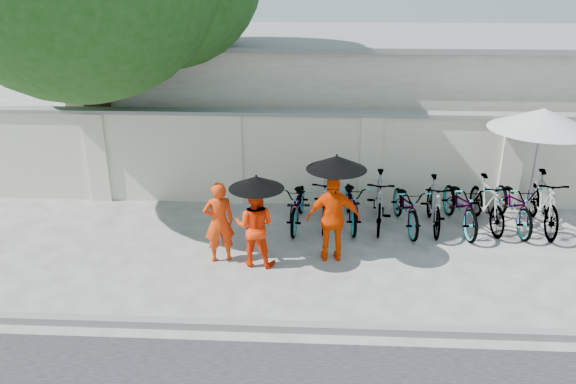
{
  "coord_description": "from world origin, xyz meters",
  "views": [
    {
      "loc": [
        0.83,
        -8.53,
        4.88
      ],
      "look_at": [
        0.33,
        0.99,
        1.1
      ],
      "focal_mm": 35.0,
      "sensor_mm": 36.0,
      "label": 1
    }
  ],
  "objects_px": {
    "monk_left": "(219,222)",
    "patio_umbrella": "(543,121)",
    "monk_center": "(255,226)",
    "monk_right": "(333,218)"
  },
  "relations": [
    {
      "from": "monk_center",
      "to": "patio_umbrella",
      "type": "distance_m",
      "value": 5.91
    },
    {
      "from": "monk_left",
      "to": "monk_right",
      "type": "distance_m",
      "value": 2.02
    },
    {
      "from": "monk_center",
      "to": "monk_right",
      "type": "height_order",
      "value": "monk_right"
    },
    {
      "from": "monk_left",
      "to": "patio_umbrella",
      "type": "height_order",
      "value": "patio_umbrella"
    },
    {
      "from": "patio_umbrella",
      "to": "monk_left",
      "type": "bearing_deg",
      "value": -162.94
    },
    {
      "from": "monk_left",
      "to": "monk_center",
      "type": "bearing_deg",
      "value": 151.34
    },
    {
      "from": "monk_left",
      "to": "monk_right",
      "type": "relative_size",
      "value": 0.92
    },
    {
      "from": "monk_left",
      "to": "patio_umbrella",
      "type": "xyz_separation_m",
      "value": [
        6.03,
        1.85,
        1.44
      ]
    },
    {
      "from": "monk_left",
      "to": "patio_umbrella",
      "type": "distance_m",
      "value": 6.47
    },
    {
      "from": "monk_right",
      "to": "patio_umbrella",
      "type": "distance_m",
      "value": 4.58
    }
  ]
}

